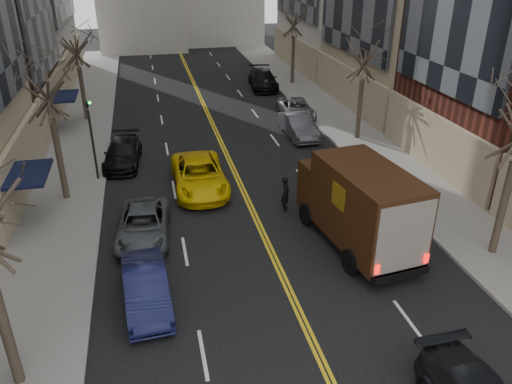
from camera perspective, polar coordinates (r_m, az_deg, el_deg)
sidewalk_left at (r=33.06m, az=-19.84°, el=4.64°), size 4.00×66.00×0.15m
sidewalk_right at (r=35.40m, az=10.46°, el=7.17°), size 4.00×66.00×0.15m
tree_lf_mid at (r=24.60m, az=-23.22°, el=12.99°), size 3.20×3.20×8.91m
tree_lf_far at (r=37.38m, az=-20.08°, el=16.50°), size 3.20×3.20×8.12m
tree_rt_mid at (r=32.07m, az=12.43°, el=16.31°), size 3.20×3.20×8.32m
tree_rt_far at (r=45.93m, az=4.44°, el=20.37°), size 3.20×3.20×9.11m
traffic_signal at (r=27.28m, az=-18.32°, el=6.60°), size 0.29×0.26×4.70m
ups_truck at (r=20.89m, az=11.61°, el=-1.49°), size 3.37×6.96×3.67m
taxi at (r=25.92m, az=-6.50°, el=1.94°), size 2.60×5.65×1.57m
pedestrian at (r=23.67m, az=3.42°, el=-0.19°), size 0.60×0.73×1.72m
parked_lf_b at (r=18.11m, az=-12.46°, el=-10.62°), size 1.75×4.34×1.40m
parked_lf_c at (r=21.99m, az=-12.75°, el=-3.68°), size 2.56×4.85×1.30m
parked_lf_d at (r=29.85m, az=-15.00°, el=4.32°), size 2.36×4.87×1.37m
parked_lf_e at (r=29.87m, az=-15.39°, el=4.18°), size 1.59×3.78×1.27m
parked_rt_a at (r=33.32m, az=4.87°, el=7.52°), size 1.64×4.51×1.48m
parked_rt_b at (r=37.42m, az=4.64°, el=9.49°), size 2.41×4.80×1.30m
parked_rt_c at (r=45.41m, az=0.80°, el=12.77°), size 2.80×5.74×1.61m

